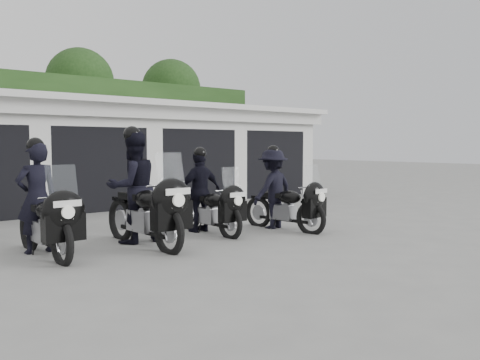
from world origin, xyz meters
TOP-DOWN VIEW (x-y plane):
  - ground at (0.00, 0.00)m, footprint 80.00×80.00m
  - garage_block at (-0.00, 8.06)m, footprint 16.40×6.80m
  - background_vegetation at (0.37, 12.92)m, footprint 20.00×3.90m
  - police_bike_a at (-2.95, 1.11)m, footprint 0.65×2.20m
  - police_bike_b at (-1.36, 0.98)m, footprint 0.98×2.45m
  - police_bike_c at (0.23, 1.20)m, footprint 0.96×2.01m
  - police_bike_d at (1.66, 0.59)m, footprint 1.13×2.05m

SIDE VIEW (x-z plane):
  - ground at x=0.00m, z-range 0.00..0.00m
  - police_bike_c at x=0.23m, z-range -0.13..1.61m
  - police_bike_a at x=-2.95m, z-range -0.20..1.72m
  - police_bike_d at x=1.66m, z-range -0.13..1.65m
  - police_bike_b at x=-1.36m, z-range -0.17..1.97m
  - garage_block at x=0.00m, z-range -0.06..2.90m
  - background_vegetation at x=0.37m, z-range -0.13..5.67m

